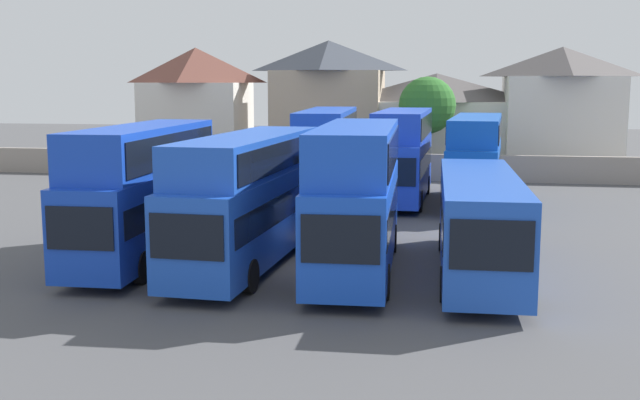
% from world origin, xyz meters
% --- Properties ---
extents(ground, '(140.00, 140.00, 0.00)m').
position_xyz_m(ground, '(0.00, 18.00, 0.00)').
color(ground, '#4C4C4F').
extents(depot_boundary_wall, '(56.00, 0.50, 1.80)m').
position_xyz_m(depot_boundary_wall, '(0.00, 25.74, 0.90)').
color(depot_boundary_wall, gray).
rests_on(depot_boundary_wall, ground).
extents(bus_1, '(2.70, 10.46, 5.03)m').
position_xyz_m(bus_1, '(-6.17, 0.18, 2.83)').
color(bus_1, blue).
rests_on(bus_1, ground).
extents(bus_2, '(3.20, 11.70, 4.74)m').
position_xyz_m(bus_2, '(-2.13, 0.09, 2.68)').
color(bus_2, blue).
rests_on(bus_2, ground).
extents(bus_3, '(2.94, 10.87, 5.14)m').
position_xyz_m(bus_3, '(1.83, -0.24, 2.89)').
color(bus_3, blue).
rests_on(bus_3, ground).
extents(bus_4, '(2.78, 11.81, 3.45)m').
position_xyz_m(bus_4, '(6.06, -0.00, 1.97)').
color(bus_4, blue).
rests_on(bus_4, ground).
extents(bus_5, '(2.96, 11.63, 3.49)m').
position_xyz_m(bus_5, '(-5.86, 15.58, 1.99)').
color(bus_5, blue).
rests_on(bus_5, ground).
extents(bus_6, '(3.12, 11.84, 5.08)m').
position_xyz_m(bus_6, '(-1.77, 16.04, 2.86)').
color(bus_6, blue).
rests_on(bus_6, ground).
extents(bus_7, '(2.92, 10.52, 5.07)m').
position_xyz_m(bus_7, '(2.49, 16.09, 2.85)').
color(bus_7, blue).
rests_on(bus_7, ground).
extents(bus_8, '(3.33, 11.19, 4.78)m').
position_xyz_m(bus_8, '(6.44, 15.64, 2.70)').
color(bus_8, blue).
rests_on(bus_8, ground).
extents(house_terrace_left, '(8.39, 6.56, 9.36)m').
position_xyz_m(house_terrace_left, '(-15.34, 33.97, 4.78)').
color(house_terrace_left, silver).
rests_on(house_terrace_left, ground).
extents(house_terrace_centre, '(8.82, 6.38, 9.83)m').
position_xyz_m(house_terrace_centre, '(-4.47, 34.01, 5.01)').
color(house_terrace_centre, tan).
rests_on(house_terrace_centre, ground).
extents(house_terrace_right, '(11.05, 6.80, 7.28)m').
position_xyz_m(house_terrace_right, '(3.98, 34.58, 3.72)').
color(house_terrace_right, silver).
rests_on(house_terrace_right, ground).
extents(house_terrace_far_right, '(8.60, 7.82, 9.21)m').
position_xyz_m(house_terrace_far_right, '(13.22, 33.65, 4.69)').
color(house_terrace_far_right, silver).
rests_on(house_terrace_far_right, ground).
extents(tree_left_of_lot, '(4.00, 4.00, 7.00)m').
position_xyz_m(tree_left_of_lot, '(3.44, 28.24, 4.96)').
color(tree_left_of_lot, brown).
rests_on(tree_left_of_lot, ground).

